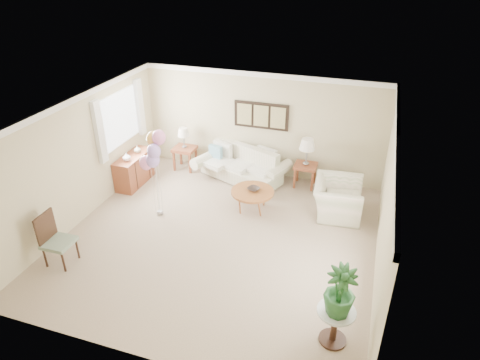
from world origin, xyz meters
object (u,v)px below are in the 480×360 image
at_px(balloon_cluster, 153,151).
at_px(sofa, 242,167).
at_px(coffee_table, 252,192).
at_px(accent_chair, 54,238).
at_px(armchair, 338,198).

bearing_deg(balloon_cluster, sofa, 61.00).
distance_m(coffee_table, balloon_cluster, 2.31).
xyz_separation_m(sofa, accent_chair, (-2.21, -4.13, 0.20)).
height_order(sofa, coffee_table, sofa).
bearing_deg(armchair, balloon_cluster, 104.96).
bearing_deg(sofa, balloon_cluster, -119.00).
xyz_separation_m(sofa, coffee_table, (0.66, -1.31, 0.12)).
height_order(coffee_table, armchair, armchair).
bearing_deg(accent_chair, coffee_table, 44.54).
relative_size(sofa, armchair, 2.16).
xyz_separation_m(accent_chair, balloon_cluster, (1.02, 1.99, 1.01)).
xyz_separation_m(coffee_table, accent_chair, (-2.87, -2.82, 0.09)).
bearing_deg(coffee_table, sofa, 116.84).
relative_size(sofa, balloon_cluster, 1.27).
bearing_deg(coffee_table, armchair, 13.66).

